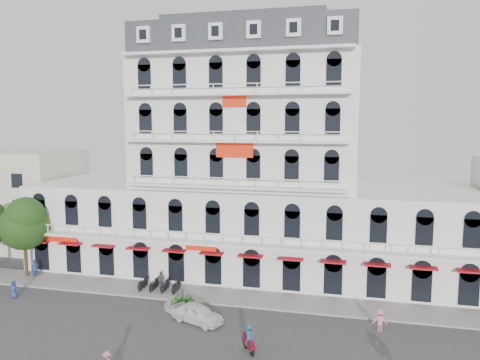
% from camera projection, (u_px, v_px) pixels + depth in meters
% --- Properties ---
extents(ground, '(120.00, 120.00, 0.00)m').
position_uv_depth(ground, '(193.00, 343.00, 33.00)').
color(ground, '#38383A').
rests_on(ground, ground).
extents(sidewalk, '(53.00, 4.00, 0.16)m').
position_uv_depth(sidewalk, '(227.00, 296.00, 41.67)').
color(sidewalk, gray).
rests_on(sidewalk, ground).
extents(main_building, '(45.00, 15.00, 25.80)m').
position_uv_depth(main_building, '(249.00, 175.00, 49.13)').
color(main_building, silver).
rests_on(main_building, ground).
extents(flank_building_west, '(14.00, 10.00, 12.00)m').
position_uv_depth(flank_building_west, '(19.00, 199.00, 58.57)').
color(flank_building_west, beige).
rests_on(flank_building_west, ground).
extents(traffic_island, '(3.20, 3.20, 1.60)m').
position_uv_depth(traffic_island, '(183.00, 304.00, 39.46)').
color(traffic_island, gray).
rests_on(traffic_island, ground).
extents(parked_scooter_row, '(4.40, 1.80, 1.10)m').
position_uv_depth(parked_scooter_row, '(160.00, 292.00, 42.97)').
color(parked_scooter_row, black).
rests_on(parked_scooter_row, ground).
extents(tree_west_inner, '(4.76, 4.76, 8.25)m').
position_uv_depth(tree_west_inner, '(24.00, 222.00, 46.34)').
color(tree_west_inner, '#382314').
rests_on(tree_west_inner, ground).
extents(parked_car, '(4.68, 3.18, 1.48)m').
position_uv_depth(parked_car, '(197.00, 313.00, 36.38)').
color(parked_car, white).
rests_on(parked_car, ground).
extents(rider_east, '(1.16, 1.45, 1.96)m').
position_uv_depth(rider_east, '(249.00, 339.00, 31.66)').
color(rider_east, maroon).
rests_on(rider_east, ground).
extents(pedestrian_left, '(0.92, 0.81, 1.57)m').
position_uv_depth(pedestrian_left, '(14.00, 289.00, 41.45)').
color(pedestrian_left, navy).
rests_on(pedestrian_left, ground).
extents(pedestrian_mid, '(1.06, 0.60, 1.70)m').
position_uv_depth(pedestrian_mid, '(161.00, 280.00, 43.57)').
color(pedestrian_mid, '#4F5056').
rests_on(pedestrian_mid, ground).
extents(pedestrian_right, '(1.21, 0.85, 1.71)m').
position_uv_depth(pedestrian_right, '(380.00, 321.00, 34.76)').
color(pedestrian_right, pink).
rests_on(pedestrian_right, ground).
extents(pedestrian_far, '(0.79, 0.81, 1.88)m').
position_uv_depth(pedestrian_far, '(35.00, 269.00, 46.72)').
color(pedestrian_far, navy).
rests_on(pedestrian_far, ground).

